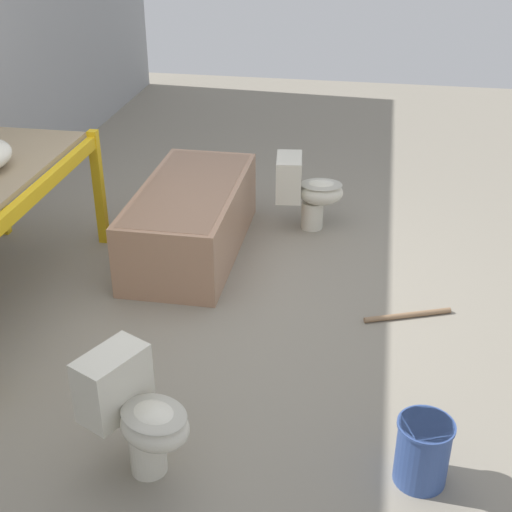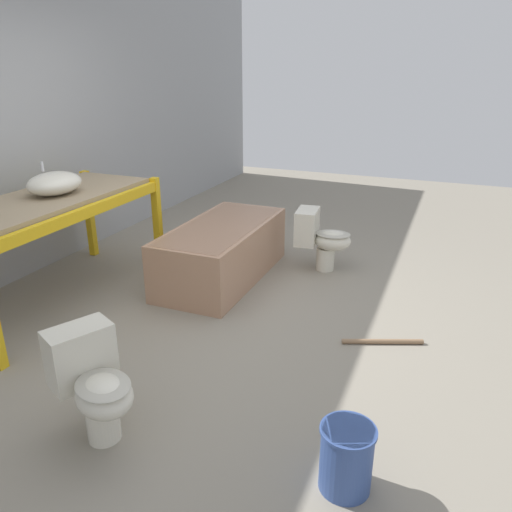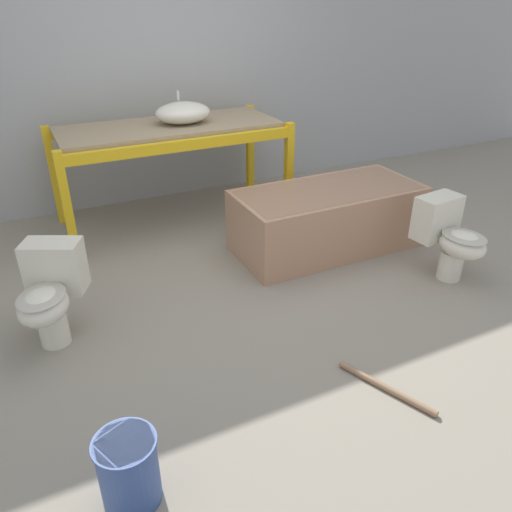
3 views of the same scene
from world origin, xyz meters
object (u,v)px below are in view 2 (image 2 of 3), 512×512
Objects in this scene: sink_basin at (55,183)px; toilet_far at (321,237)px; bathtub_main at (222,248)px; bucket_white at (346,457)px; toilet_near at (94,381)px.

sink_basin is 0.81× the size of toilet_far.
toilet_far is (0.56, -0.82, 0.04)m from bathtub_main.
toilet_far is 1.75× the size of bucket_white.
bathtub_main is 2.57× the size of toilet_far.
sink_basin reaches higher than toilet_near.
sink_basin is 0.79× the size of toilet_near.
toilet_near is (-1.41, -1.46, -0.67)m from sink_basin.
toilet_far reaches higher than bucket_white.
sink_basin is 2.50m from toilet_far.
toilet_far is at bearing 18.02° from bucket_white.
bathtub_main is 2.28m from toilet_near.
sink_basin reaches higher than toilet_far.
toilet_far is at bearing 16.26° from toilet_near.
bathtub_main is (0.85, -1.14, -0.71)m from sink_basin.
sink_basin is 2.13m from toilet_near.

